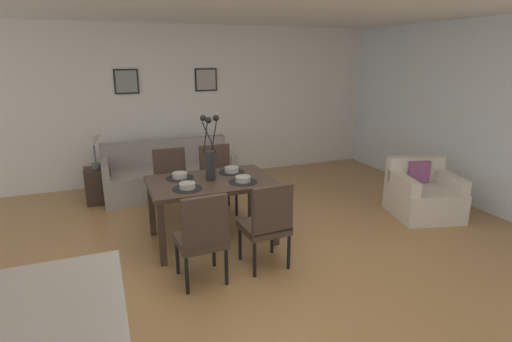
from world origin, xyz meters
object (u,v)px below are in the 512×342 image
object	(u,v)px
dining_chair_near_left	(202,234)
bowl_far_left	(243,179)
dining_chair_far_left	(267,222)
table_lamp	(94,143)
dining_chair_near_right	(171,181)
centerpiece_vase	(210,156)
framed_picture_center	(206,80)
bowl_far_right	(232,169)
armchair	(423,195)
side_table	(99,185)
dining_table	(211,188)
framed_picture_left	(126,82)
dining_chair_far_right	(217,176)
bowl_near_left	(187,185)
bowl_near_right	(180,175)
sofa	(169,175)

from	to	relation	value
dining_chair_near_left	bowl_far_left	world-z (taller)	dining_chair_near_left
dining_chair_far_left	bowl_far_left	size ratio (longest dim) A/B	5.41
table_lamp	dining_chair_near_right	bearing A→B (deg)	-46.53
centerpiece_vase	framed_picture_center	bearing A→B (deg)	75.78
dining_chair_near_right	bowl_far_left	bearing A→B (deg)	-59.46
dining_chair_near_right	table_lamp	xyz separation A→B (m)	(-0.91, 0.96, 0.38)
dining_chair_near_left	bowl_far_left	distance (m)	0.98
bowl_far_right	dining_chair_far_left	bearing A→B (deg)	-88.44
centerpiece_vase	armchair	size ratio (longest dim) A/B	0.75
table_lamp	centerpiece_vase	bearing A→B (deg)	-56.05
table_lamp	framed_picture_center	distance (m)	2.17
side_table	framed_picture_center	distance (m)	2.48
dining_table	table_lamp	size ratio (longest dim) A/B	2.75
dining_chair_far_left	bowl_far_right	world-z (taller)	dining_chair_far_left
framed_picture_left	framed_picture_center	bearing A→B (deg)	0.00
dining_chair_near_right	armchair	size ratio (longest dim) A/B	0.94
armchair	side_table	bearing A→B (deg)	152.52
bowl_far_right	framed_picture_left	distance (m)	2.71
centerpiece_vase	table_lamp	bearing A→B (deg)	123.95
table_lamp	framed_picture_left	xyz separation A→B (m)	(0.58, 0.74, 0.81)
armchair	table_lamp	bearing A→B (deg)	152.52
dining_chair_near_right	dining_chair_far_right	xyz separation A→B (m)	(0.63, 0.00, 0.00)
dining_chair_near_left	framed_picture_left	distance (m)	3.66
bowl_near_left	bowl_near_right	size ratio (longest dim) A/B	1.00
armchair	dining_chair_far_right	bearing A→B (deg)	155.46
bowl_near_left	dining_chair_near_left	bearing A→B (deg)	-91.61
bowl_far_right	side_table	bearing A→B (deg)	133.57
framed_picture_left	table_lamp	bearing A→B (deg)	-127.84
centerpiece_vase	armchair	bearing A→B (deg)	-6.16
sofa	framed_picture_center	world-z (taller)	framed_picture_center
dining_table	bowl_far_right	bearing A→B (deg)	32.83
armchair	dining_chair_near_right	bearing A→B (deg)	159.87
dining_table	dining_chair_near_right	distance (m)	0.92
dining_chair_far_left	centerpiece_vase	xyz separation A→B (m)	(-0.34, 0.84, 0.51)
dining_chair_near_right	bowl_near_right	distance (m)	0.71
framed_picture_center	dining_chair_far_right	bearing A→B (deg)	-101.09
centerpiece_vase	bowl_near_right	distance (m)	0.45
dining_chair_near_left	dining_chair_near_right	bearing A→B (deg)	89.26
dining_chair_near_right	bowl_far_left	size ratio (longest dim) A/B	5.41
sofa	bowl_near_left	bearing A→B (deg)	-93.85
armchair	framed_picture_center	world-z (taller)	framed_picture_center
bowl_far_right	dining_chair_near_left	bearing A→B (deg)	-120.90
dining_chair_far_right	bowl_near_right	bearing A→B (deg)	-133.91
dining_chair_far_right	bowl_near_left	xyz separation A→B (m)	(-0.63, -1.06, 0.27)
framed_picture_left	side_table	bearing A→B (deg)	-127.84
sofa	dining_chair_near_right	bearing A→B (deg)	-97.63
sofa	side_table	size ratio (longest dim) A/B	3.80
armchair	framed_picture_left	bearing A→B (deg)	140.81
bowl_far_left	dining_table	bearing A→B (deg)	147.17
bowl_far_right	bowl_near_right	bearing A→B (deg)	180.00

